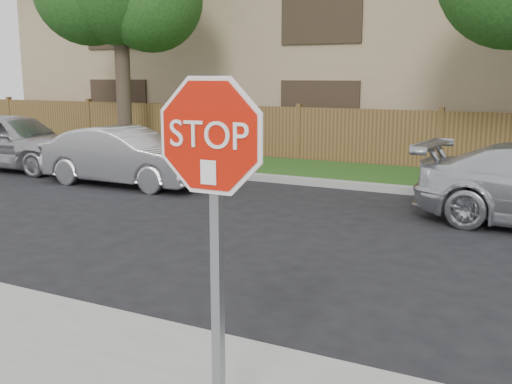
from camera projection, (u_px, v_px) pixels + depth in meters
The scene contains 8 objects.
ground at pixel (205, 339), 5.80m from camera, with size 90.00×90.00×0.00m, color black.
far_curb at pixel (408, 190), 12.87m from camera, with size 70.00×0.30×0.15m, color gray.
grass_strip at pixel (425, 179), 14.31m from camera, with size 70.00×3.00×0.12m, color #1E4714.
fence at pixel (440, 142), 15.56m from camera, with size 70.00×0.12×1.60m, color #51371C.
apartment_building at pixel (478, 44), 19.90m from camera, with size 35.20×9.20×7.20m.
stop_sign at pixel (212, 187), 3.69m from camera, with size 1.01×0.13×2.55m.
sedan_far_left at pixel (13, 141), 16.07m from camera, with size 1.83×4.55×1.55m, color #ADADB2.
sedan_left at pixel (125, 156), 13.77m from camera, with size 1.42×4.07×1.34m, color #B1B2B6.
Camera 1 is at (2.95, -4.57, 2.51)m, focal length 42.00 mm.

